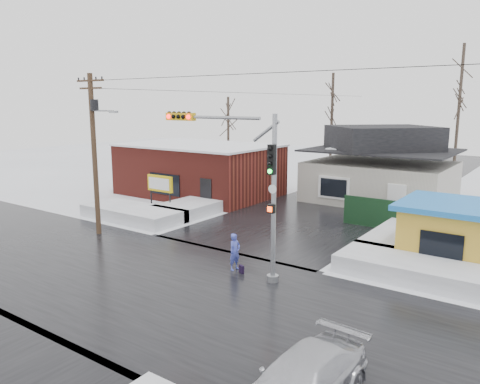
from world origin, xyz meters
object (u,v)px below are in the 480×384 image
Objects in this scene: traffic_signal at (242,172)px; car at (302,383)px; marquee_sign at (160,185)px; utility_pole at (95,145)px; kiosk at (451,232)px; pedestrian at (235,252)px.

traffic_signal is 1.53× the size of car.
marquee_sign reaches higher than car.
car is at bearing -36.30° from marquee_sign.
traffic_signal is at bearing -2.95° from utility_pole.
utility_pole is 1.96× the size of car.
kiosk is 1.00× the size of car.
pedestrian is at bearing 139.53° from car.
marquee_sign is 12.56m from pedestrian.
pedestrian is 0.36× the size of car.
traffic_signal reaches higher than marquee_sign.
utility_pole is 10.68m from pedestrian.
marquee_sign is at bearing 68.95° from pedestrian.
utility_pole is 18.95m from kiosk.
pedestrian is (-0.58, 0.29, -3.71)m from traffic_signal.
kiosk is at bearing 44.84° from traffic_signal.
marquee_sign is 18.51m from kiosk.
traffic_signal is at bearing -135.16° from kiosk.
marquee_sign is at bearing 100.13° from utility_pole.
traffic_signal is 10.43m from kiosk.
kiosk is 13.68m from car.
traffic_signal is at bearing -107.26° from pedestrian.
pedestrian reaches higher than car.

